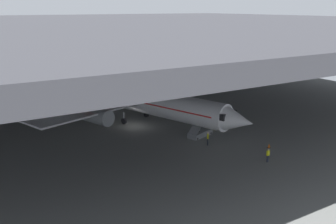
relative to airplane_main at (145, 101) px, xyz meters
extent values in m
plane|color=slate|center=(-1.52, -0.37, -3.37)|extent=(110.00, 110.00, 0.00)
cube|color=#38383D|center=(-1.52, 13.38, 10.51)|extent=(121.00, 99.00, 1.20)
cube|color=#4C4F54|center=(-1.52, -11.37, 9.51)|extent=(115.50, 0.50, 0.70)
cube|color=#4C4F54|center=(-1.52, 29.88, 9.51)|extent=(115.50, 0.50, 0.70)
cylinder|color=white|center=(0.19, -0.59, 0.02)|extent=(11.64, 26.47, 3.58)
cone|color=white|center=(4.81, -14.81, 0.02)|extent=(4.66, 5.17, 3.51)
cube|color=black|center=(4.11, -12.66, 0.47)|extent=(3.67, 3.32, 0.79)
cone|color=white|center=(-4.42, 13.62, 0.38)|extent=(4.66, 6.38, 3.04)
cube|color=red|center=(-3.72, 11.47, 4.74)|extent=(1.43, 3.79, 5.86)
cube|color=white|center=(-1.04, 11.32, 0.56)|extent=(5.24, 4.19, 0.16)
cube|color=white|center=(-5.81, 9.77, 0.56)|extent=(5.24, 4.19, 0.16)
cube|color=white|center=(7.68, 6.38, -0.34)|extent=(16.24, 10.81, 0.24)
cylinder|color=#9EA3A8|center=(6.57, 3.97, -0.97)|extent=(3.55, 5.11, 2.22)
cube|color=white|center=(-9.96, 0.65, -0.34)|extent=(16.24, 10.81, 0.24)
cylinder|color=#9EA3A8|center=(-7.65, -0.64, -0.97)|extent=(3.55, 5.11, 2.22)
cube|color=red|center=(0.19, -0.59, 0.29)|extent=(11.10, 24.64, 0.16)
cylinder|color=#9EA3A8|center=(2.95, -9.10, -2.12)|extent=(0.20, 0.20, 1.15)
cylinder|color=black|center=(2.95, -9.10, -2.92)|extent=(0.56, 0.95, 0.90)
cylinder|color=#9EA3A8|center=(1.66, 2.62, -2.12)|extent=(0.20, 0.20, 1.15)
cylinder|color=black|center=(1.66, 2.62, -2.92)|extent=(0.56, 0.95, 0.90)
cylinder|color=#9EA3A8|center=(-2.88, 1.15, -2.12)|extent=(0.20, 0.20, 1.15)
cylinder|color=black|center=(-2.88, 1.15, -2.92)|extent=(0.56, 0.95, 0.90)
cube|color=slate|center=(3.47, -9.10, -3.02)|extent=(4.01, 2.58, 0.70)
cube|color=slate|center=(3.47, -9.10, -1.24)|extent=(3.70, 2.31, 2.96)
cube|color=slate|center=(5.09, -8.58, 0.20)|extent=(1.45, 1.58, 0.12)
cylinder|color=black|center=(4.90, -8.01, 0.70)|extent=(0.06, 0.06, 1.00)
cylinder|color=black|center=(5.27, -9.15, 0.70)|extent=(0.06, 0.06, 1.00)
cylinder|color=black|center=(4.71, -7.97, -3.22)|extent=(0.32, 0.21, 0.30)
cylinder|color=black|center=(5.14, -9.30, -3.22)|extent=(0.32, 0.21, 0.30)
cylinder|color=black|center=(1.81, -8.91, -3.22)|extent=(0.32, 0.21, 0.30)
cylinder|color=black|center=(2.24, -10.24, -3.22)|extent=(0.32, 0.21, 0.30)
cylinder|color=#232838|center=(4.54, -20.27, -2.98)|extent=(0.14, 0.14, 0.79)
cylinder|color=#232838|center=(4.71, -20.24, -2.98)|extent=(0.14, 0.14, 0.79)
cube|color=yellow|center=(4.63, -20.26, -2.31)|extent=(0.39, 0.28, 0.56)
cylinder|color=yellow|center=(4.40, -20.30, -2.28)|extent=(0.09, 0.09, 0.53)
cylinder|color=yellow|center=(4.85, -20.22, -2.28)|extent=(0.09, 0.09, 0.53)
sphere|color=beige|center=(4.63, -20.26, -1.91)|extent=(0.21, 0.21, 0.21)
cylinder|color=#232838|center=(2.26, -12.39, -2.94)|extent=(0.14, 0.14, 0.87)
cylinder|color=#232838|center=(2.16, -12.53, -2.94)|extent=(0.14, 0.14, 0.87)
cube|color=yellow|center=(2.21, -12.46, -2.19)|extent=(0.39, 0.42, 0.62)
cylinder|color=yellow|center=(2.35, -12.28, -2.16)|extent=(0.09, 0.09, 0.58)
cylinder|color=yellow|center=(2.07, -12.65, -2.16)|extent=(0.09, 0.09, 0.58)
sphere|color=beige|center=(2.21, -12.46, -1.76)|extent=(0.24, 0.24, 0.24)
cone|color=white|center=(-5.52, 30.11, -0.18)|extent=(4.33, 3.78, 3.12)
cube|color=black|center=(-7.49, 30.49, 0.22)|extent=(2.70, 3.07, 0.70)
cylinder|color=#9EA3A8|center=(-10.76, 31.12, -2.12)|extent=(0.20, 0.20, 1.15)
cylinder|color=black|center=(-10.76, 31.12, -2.92)|extent=(0.94, 0.46, 0.90)
cube|color=black|center=(8.01, -17.19, -3.35)|extent=(0.36, 0.36, 0.04)
cone|color=orange|center=(8.01, -17.19, -3.05)|extent=(0.30, 0.30, 0.56)
cube|color=yellow|center=(3.37, 11.11, -2.82)|extent=(1.28, 2.24, 0.70)
cylinder|color=black|center=(3.89, 10.29, -3.15)|extent=(0.20, 0.45, 0.44)
cylinder|color=black|center=(2.79, 10.33, -3.15)|extent=(0.20, 0.45, 0.44)
cylinder|color=black|center=(3.95, 11.89, -3.15)|extent=(0.20, 0.45, 0.44)
cylinder|color=black|center=(2.85, 11.93, -3.15)|extent=(0.20, 0.45, 0.44)
camera|label=1|loc=(-25.62, -48.26, 13.37)|focal=40.97mm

